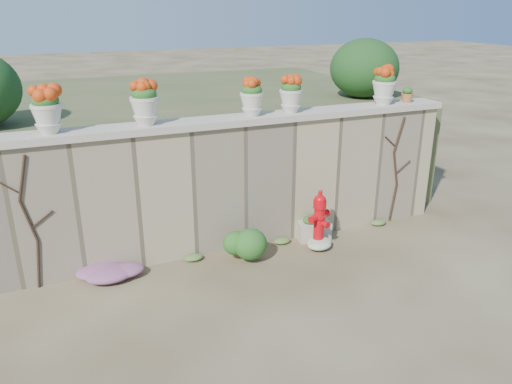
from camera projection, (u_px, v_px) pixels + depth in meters
name	position (u px, v px, depth m)	size (l,w,h in m)	color
ground	(263.00, 304.00, 6.53)	(80.00, 80.00, 0.00)	#483724
stone_wall	(217.00, 189.00, 7.74)	(8.00, 0.40, 2.00)	tan
wall_cap	(215.00, 122.00, 7.37)	(8.10, 0.52, 0.10)	beige
raised_fill	(168.00, 140.00, 10.50)	(9.00, 6.00, 2.00)	#384C23
back_shrub_right	(364.00, 68.00, 9.46)	(1.30, 1.30, 1.10)	#143814
vine_left	(30.00, 222.00, 6.58)	(0.60, 0.04, 1.91)	black
vine_right	(396.00, 169.00, 8.72)	(0.60, 0.04, 1.91)	black
fire_hydrant	(319.00, 219.00, 7.89)	(0.42, 0.30, 0.98)	red
planter_box	(314.00, 228.00, 8.28)	(0.57, 0.39, 0.44)	beige
green_shrub	(242.00, 241.00, 7.53)	(0.68, 0.62, 0.65)	#1E5119
magenta_clump	(114.00, 270.00, 7.13)	(0.92, 0.62, 0.25)	#C527B6
white_flowers	(322.00, 242.00, 8.01)	(0.57, 0.46, 0.21)	white
urn_pot_1	(47.00, 110.00, 6.42)	(0.39, 0.39, 0.62)	beige
urn_pot_2	(145.00, 103.00, 6.88)	(0.40, 0.40, 0.63)	beige
urn_pot_3	(252.00, 97.00, 7.47)	(0.36, 0.36, 0.56)	beige
urn_pot_4	(291.00, 94.00, 7.70)	(0.36, 0.36, 0.57)	beige
urn_pot_5	(384.00, 86.00, 8.32)	(0.40, 0.40, 0.63)	beige
terracotta_pot	(407.00, 96.00, 8.57)	(0.21, 0.21, 0.25)	#AC6034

